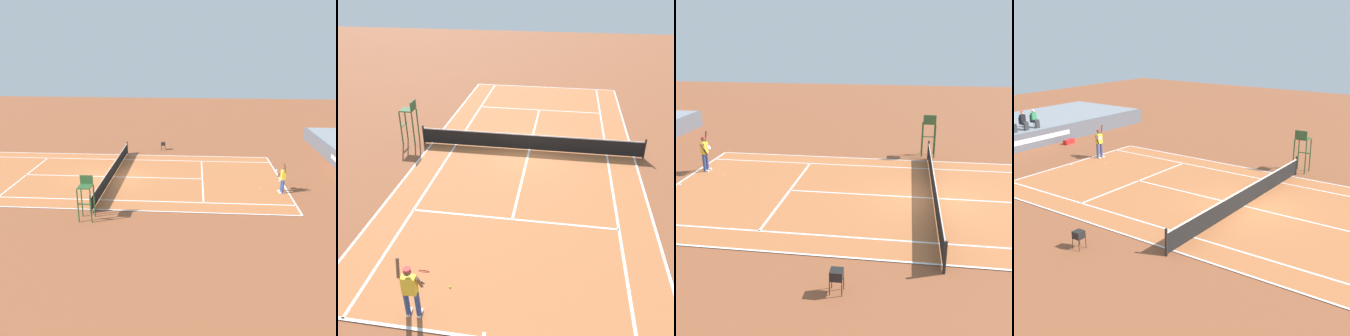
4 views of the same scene
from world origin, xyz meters
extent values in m
plane|color=brown|center=(0.00, 0.00, 0.00)|extent=(80.00, 80.00, 0.00)
cube|color=#B76638|center=(0.00, 0.00, 0.01)|extent=(10.98, 23.78, 0.02)
cube|color=white|center=(0.00, 11.89, 0.02)|extent=(10.98, 0.10, 0.01)
cube|color=white|center=(-5.49, 0.00, 0.02)|extent=(0.10, 23.78, 0.01)
cube|color=white|center=(5.49, 0.00, 0.02)|extent=(0.10, 23.78, 0.01)
cube|color=white|center=(-4.11, 0.00, 0.02)|extent=(0.10, 23.78, 0.01)
cube|color=white|center=(4.11, 0.00, 0.02)|extent=(0.10, 23.78, 0.01)
cube|color=white|center=(0.00, 6.40, 0.02)|extent=(8.22, 0.10, 0.01)
cube|color=white|center=(0.00, 0.00, 0.02)|extent=(0.10, 12.80, 0.01)
cube|color=white|center=(0.00, 11.79, 0.02)|extent=(0.10, 0.20, 0.01)
cylinder|color=black|center=(-5.94, 0.00, 0.54)|extent=(0.10, 0.10, 1.07)
cylinder|color=black|center=(5.94, 0.00, 0.54)|extent=(0.10, 0.10, 1.07)
cube|color=black|center=(0.00, 0.00, 0.48)|extent=(11.78, 0.02, 0.84)
cube|color=white|center=(0.00, 0.00, 0.90)|extent=(11.78, 0.03, 0.06)
cylinder|color=navy|center=(2.29, 11.45, 0.46)|extent=(0.15, 0.15, 0.92)
cylinder|color=navy|center=(1.97, 11.44, 0.46)|extent=(0.15, 0.15, 0.92)
cube|color=white|center=(2.29, 11.39, 0.05)|extent=(0.13, 0.28, 0.10)
cube|color=white|center=(1.97, 11.38, 0.05)|extent=(0.13, 0.28, 0.10)
cube|color=yellow|center=(2.13, 11.44, 1.22)|extent=(0.41, 0.25, 0.60)
sphere|color=brown|center=(2.13, 11.44, 1.69)|extent=(0.22, 0.22, 0.22)
cylinder|color=red|center=(2.13, 11.44, 1.78)|extent=(0.21, 0.21, 0.06)
cylinder|color=brown|center=(2.39, 11.42, 1.78)|extent=(0.10, 0.22, 0.61)
cylinder|color=brown|center=(1.87, 11.34, 1.24)|extent=(0.10, 0.33, 0.56)
cylinder|color=black|center=(1.84, 11.21, 1.11)|extent=(0.04, 0.19, 0.25)
torus|color=red|center=(1.84, 11.03, 1.37)|extent=(0.31, 0.20, 0.26)
cylinder|color=silver|center=(1.84, 11.03, 1.37)|extent=(0.28, 0.17, 0.22)
sphere|color=#D1E533|center=(1.41, 10.25, 0.03)|extent=(0.07, 0.07, 0.07)
cylinder|color=#2D562D|center=(7.06, 0.35, 0.95)|extent=(0.07, 0.07, 1.90)
cylinder|color=#2D562D|center=(7.06, -0.35, 0.95)|extent=(0.07, 0.07, 1.90)
cylinder|color=#2D562D|center=(6.36, 0.35, 0.95)|extent=(0.07, 0.07, 1.90)
cylinder|color=#2D562D|center=(6.36, -0.35, 0.95)|extent=(0.07, 0.07, 1.90)
cube|color=#2D562D|center=(6.71, 0.00, 1.93)|extent=(0.70, 0.70, 0.06)
cube|color=#2D562D|center=(6.36, 0.00, 2.20)|extent=(0.06, 0.70, 0.48)
cube|color=#2D562D|center=(7.03, 0.00, 1.04)|extent=(0.10, 0.70, 0.04)
cube|color=black|center=(-7.34, 3.02, 0.56)|extent=(0.36, 0.36, 0.28)
cylinder|color=black|center=(-7.51, 2.85, 0.21)|extent=(0.02, 0.02, 0.42)
cylinder|color=black|center=(-7.17, 2.85, 0.21)|extent=(0.02, 0.02, 0.42)
cylinder|color=black|center=(-7.51, 3.19, 0.21)|extent=(0.02, 0.02, 0.42)
cylinder|color=black|center=(-7.17, 3.19, 0.21)|extent=(0.02, 0.02, 0.42)
ellipsoid|color=#D1E533|center=(-7.34, 3.02, 0.64)|extent=(0.30, 0.30, 0.12)
camera|label=1|loc=(24.62, 5.69, 9.21)|focal=39.56mm
camera|label=2|loc=(-1.70, 18.53, 9.00)|focal=40.66mm
camera|label=3|loc=(-17.20, 1.33, 6.91)|focal=44.86mm
camera|label=4|loc=(-18.09, -9.39, 7.98)|focal=50.30mm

